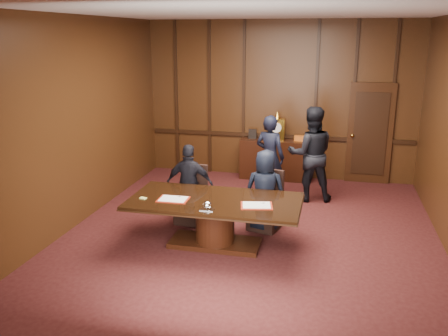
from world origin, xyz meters
name	(u,v)px	position (x,y,z in m)	size (l,w,h in m)	color
room	(258,131)	(0.07, 0.14, 1.72)	(7.00, 7.04, 3.50)	#340E0E
sideboard	(276,158)	(0.00, 3.26, 0.49)	(1.60, 0.45, 1.54)	black
conference_table	(215,215)	(-0.47, -0.50, 0.51)	(2.62, 1.32, 0.76)	black
folder_left	(173,199)	(-1.08, -0.66, 0.77)	(0.47, 0.34, 0.02)	maroon
folder_right	(257,205)	(0.20, -0.64, 0.77)	(0.52, 0.42, 0.02)	maroon
inkstand	(207,206)	(-0.47, -0.95, 0.81)	(0.20, 0.14, 0.12)	white
notepad	(143,198)	(-1.55, -0.71, 0.77)	(0.10, 0.07, 0.01)	#DFE06D
chair_left	(192,205)	(-1.12, 0.38, 0.29)	(0.51, 0.51, 0.99)	black
chair_right	(265,212)	(0.19, 0.38, 0.29)	(0.59, 0.59, 0.99)	black
signatory_left	(190,185)	(-1.12, 0.30, 0.70)	(0.82, 0.34, 1.40)	black
signatory_right	(265,191)	(0.18, 0.30, 0.69)	(0.67, 0.44, 1.38)	black
witness_left	(270,157)	(0.03, 1.97, 0.84)	(0.61, 0.40, 1.67)	black
witness_right	(311,154)	(0.82, 2.01, 0.93)	(0.91, 0.71, 1.86)	black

